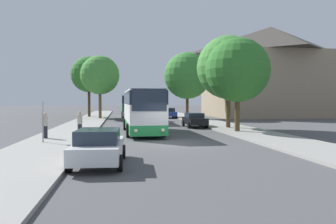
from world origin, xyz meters
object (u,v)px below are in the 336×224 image
object	(u,v)px
bus_front	(142,110)
bus_middle	(136,108)
pedestrian_waiting_near	(80,123)
pedestrian_waiting_far	(45,125)
tree_right_far	(187,76)
tree_right_near	(238,70)
bus_stop_sign	(43,117)
bus_rear	(131,106)
tree_left_far	(89,74)
tree_right_mid	(229,67)
parked_car_left_curb	(99,146)
parked_car_right_far	(169,113)
parked_car_right_near	(195,120)
tree_left_near	(100,75)

from	to	relation	value
bus_front	bus_middle	bearing A→B (deg)	88.12
pedestrian_waiting_near	pedestrian_waiting_far	xyz separation A→B (m)	(-2.02, -1.38, -0.01)
tree_right_far	tree_right_near	bearing A→B (deg)	-90.38
bus_stop_sign	tree_right_near	world-z (taller)	tree_right_near
bus_rear	pedestrian_waiting_near	bearing A→B (deg)	-96.67
tree_left_far	tree_right_mid	distance (m)	26.84
parked_car_left_curb	bus_stop_sign	size ratio (longest dim) A/B	1.84
parked_car_right_far	bus_stop_sign	distance (m)	30.63
bus_middle	pedestrian_waiting_near	world-z (taller)	bus_middle
parked_car_left_curb	tree_right_far	distance (m)	34.28
bus_middle	parked_car_right_far	bearing A→B (deg)	57.08
bus_rear	bus_stop_sign	xyz separation A→B (m)	(-6.15, -33.33, -0.15)
bus_middle	parked_car_right_far	xyz separation A→B (m)	(5.25, 8.15, -0.96)
parked_car_right_near	tree_right_mid	bearing A→B (deg)	137.89
tree_right_mid	tree_right_far	world-z (taller)	tree_right_far
pedestrian_waiting_far	tree_left_far	xyz separation A→B (m)	(0.07, 29.18, 5.59)
bus_front	pedestrian_waiting_far	xyz separation A→B (m)	(-6.57, -3.91, -0.82)
parked_car_left_curb	tree_right_far	world-z (taller)	tree_right_far
bus_stop_sign	pedestrian_waiting_near	xyz separation A→B (m)	(1.68, 3.52, -0.64)
tree_left_far	tree_right_near	distance (m)	29.79
parked_car_right_near	tree_right_near	bearing A→B (deg)	108.57
parked_car_left_curb	parked_car_right_far	bearing A→B (deg)	80.09
tree_right_mid	pedestrian_waiting_far	bearing A→B (deg)	-155.57
parked_car_right_near	pedestrian_waiting_far	size ratio (longest dim) A/B	2.38
bus_rear	parked_car_right_near	bearing A→B (deg)	-74.37
parked_car_left_curb	tree_right_near	size ratio (longest dim) A/B	0.59
parked_car_right_near	parked_car_right_far	bearing A→B (deg)	-91.06
bus_rear	tree_left_far	bearing A→B (deg)	-160.73
bus_front	parked_car_right_near	distance (m)	7.42
parked_car_right_near	tree_left_near	distance (m)	19.03
bus_front	pedestrian_waiting_far	distance (m)	7.69
pedestrian_waiting_far	tree_right_mid	xyz separation A→B (m)	(14.58, 6.62, 4.61)
parked_car_left_curb	tree_right_far	xyz separation A→B (m)	(10.24, 32.28, 5.37)
parked_car_left_curb	tree_left_near	size ratio (longest dim) A/B	0.51
parked_car_right_far	tree_left_near	xyz separation A→B (m)	(-9.92, -1.99, 5.34)
pedestrian_waiting_far	tree_left_near	distance (m)	24.84
pedestrian_waiting_far	tree_right_near	size ratio (longest dim) A/B	0.22
parked_car_right_far	tree_right_near	size ratio (longest dim) A/B	0.58
tree_left_near	pedestrian_waiting_far	bearing A→B (deg)	-94.76
bus_middle	parked_car_right_near	distance (m)	10.60
parked_car_right_near	bus_stop_sign	distance (m)	16.04
tree_left_near	pedestrian_waiting_near	bearing A→B (deg)	-89.99
parked_car_right_far	pedestrian_waiting_far	distance (m)	28.80
bus_front	tree_right_near	distance (m)	8.23
parked_car_right_far	bus_stop_sign	size ratio (longest dim) A/B	1.79
tree_right_mid	bus_rear	bearing A→B (deg)	108.22
tree_right_near	tree_right_far	xyz separation A→B (m)	(0.14, 20.56, 1.12)
parked_car_left_curb	parked_car_right_near	distance (m)	19.39
pedestrian_waiting_near	tree_left_near	size ratio (longest dim) A/B	0.19
parked_car_right_far	tree_right_far	size ratio (longest dim) A/B	0.46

